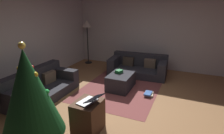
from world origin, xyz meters
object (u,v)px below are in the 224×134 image
Objects in this scene: side_table at (88,117)px; christmas_tree at (29,93)px; ottoman at (121,81)px; tv_remote at (117,73)px; laptop at (90,100)px; corner_lamp at (87,27)px; couch_right at (138,67)px; couch_left at (40,87)px; gift_box at (119,71)px; book_stack at (149,94)px.

christmas_tree is at bearing 139.10° from side_table.
tv_remote is (0.01, 0.13, 0.22)m from ottoman.
laptop is 0.26× the size of corner_lamp.
christmas_tree is at bearing 78.02° from couch_right.
ottoman is at bearing 3.42° from side_table.
couch_left reaches higher than tv_remote.
couch_left is at bearing 130.59° from gift_box.
book_stack is (-0.13, -0.80, -0.17)m from ottoman.
ottoman is 0.53× the size of corner_lamp.
laptop is (-2.02, -0.26, 0.18)m from gift_box.
christmas_tree is at bearing 171.94° from gift_box.
couch_left is 1.14× the size of corner_lamp.
couch_right is 1.32m from tv_remote.
side_table is 0.35m from laptop.
ottoman is 5.47× the size of tv_remote.
gift_box is at bearing -8.06° from christmas_tree.
side_table reaches higher than book_stack.
gift_box reaches higher than tv_remote.
couch_right reaches higher than side_table.
corner_lamp is (3.67, 2.16, 1.11)m from side_table.
ottoman is 4.78× the size of gift_box.
book_stack is (1.83, -0.63, -0.59)m from laptop.
laptop is 2.03m from book_stack.
couch_right is (2.57, -1.77, -0.01)m from couch_left.
couch_right is 10.21× the size of gift_box.
gift_box is at bearing -42.77° from tv_remote.
couch_left reaches higher than gift_box.
corner_lamp is at bearing 30.50° from side_table.
couch_left is 10.22× the size of gift_box.
book_stack is (-0.18, -0.88, -0.42)m from gift_box.
gift_box reaches higher than book_stack.
christmas_tree is (-2.62, 0.46, 0.73)m from ottoman.
side_table is (-2.01, -0.20, -0.17)m from gift_box.
book_stack is at bearing -18.84° from laptop.
tv_remote is 1.98m from side_table.
book_stack is at bearing -26.88° from christmas_tree.
christmas_tree is 4.64m from corner_lamp.
couch_left is 3.12m from couch_right.
tv_remote is at bearing 133.19° from gift_box.
corner_lamp is at bearing 31.09° from laptop.
laptop is at bearing -174.90° from ottoman.
ottoman is 2.93m from corner_lamp.
book_stack is at bearing 112.15° from couch_right.
laptop is at bearing 161.16° from book_stack.
side_table is at bearing 159.43° from book_stack.
ottoman is 0.27m from gift_box.
side_table is 1.36× the size of laptop.
couch_right is 4.01m from christmas_tree.
tv_remote is at bearing 75.26° from couch_right.
tv_remote reaches higher than book_stack.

